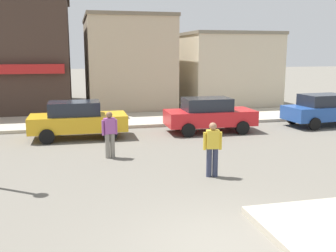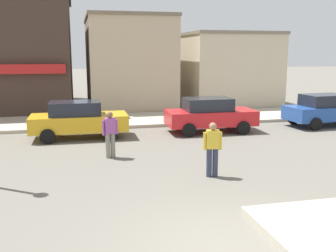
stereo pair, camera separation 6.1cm
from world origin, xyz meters
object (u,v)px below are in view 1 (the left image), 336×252
object	(u,v)px
parked_car_nearest	(77,119)
pedestrian_crossing_near	(110,133)
parked_car_second	(209,114)
parked_car_third	(324,109)
pedestrian_crossing_far	(212,148)

from	to	relation	value
parked_car_nearest	pedestrian_crossing_near	bearing A→B (deg)	-73.28
parked_car_second	parked_car_nearest	bearing A→B (deg)	179.53
parked_car_nearest	parked_car_third	distance (m)	11.84
parked_car_second	pedestrian_crossing_far	world-z (taller)	pedestrian_crossing_far
parked_car_third	parked_car_nearest	bearing A→B (deg)	-179.57
parked_car_third	pedestrian_crossing_near	size ratio (longest dim) A/B	2.56
parked_car_second	pedestrian_crossing_near	bearing A→B (deg)	-144.52
parked_car_second	pedestrian_crossing_far	xyz separation A→B (m)	(-2.07, -6.19, 0.06)
parked_car_nearest	parked_car_third	bearing A→B (deg)	0.43
parked_car_third	pedestrian_crossing_near	world-z (taller)	pedestrian_crossing_near
parked_car_nearest	pedestrian_crossing_near	distance (m)	3.61
parked_car_nearest	parked_car_third	world-z (taller)	same
parked_car_nearest	pedestrian_crossing_far	xyz separation A→B (m)	(3.74, -6.24, 0.06)
parked_car_nearest	parked_car_second	xyz separation A→B (m)	(5.82, -0.05, 0.00)
parked_car_nearest	parked_car_second	bearing A→B (deg)	-0.47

